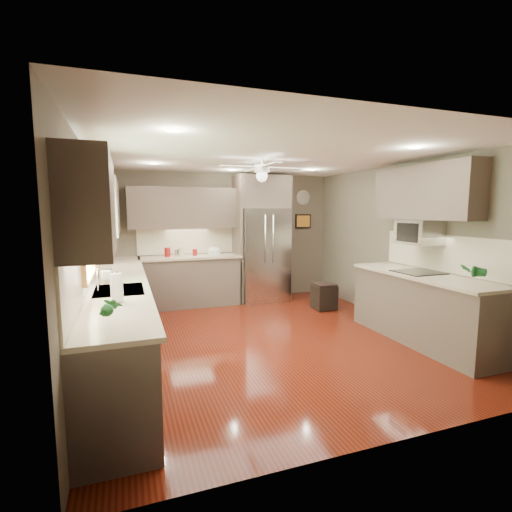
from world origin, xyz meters
TOP-DOWN VIEW (x-y plane):
  - floor at (0.00, 0.00)m, footprint 5.00×5.00m
  - ceiling at (0.00, 0.00)m, footprint 5.00×5.00m
  - wall_back at (0.00, 2.50)m, footprint 4.50×0.00m
  - wall_front at (0.00, -2.50)m, footprint 4.50×0.00m
  - wall_left at (-2.25, 0.00)m, footprint 0.00×5.00m
  - wall_right at (2.25, 0.00)m, footprint 0.00×5.00m
  - canister_a at (-1.13, 2.20)m, footprint 0.14×0.14m
  - canister_b at (-0.96, 2.18)m, footprint 0.11×0.11m
  - canister_c at (-0.88, 2.21)m, footprint 0.12×0.12m
  - canister_d at (-0.63, 2.19)m, footprint 0.11×0.11m
  - soap_bottle at (-2.07, -0.05)m, footprint 0.12×0.12m
  - potted_plant_left at (-1.96, -1.83)m, footprint 0.17×0.13m
  - potted_plant_right at (1.92, -1.52)m, footprint 0.20×0.18m
  - bowl at (-0.26, 2.18)m, footprint 0.30×0.30m
  - left_run at (-1.95, 0.15)m, footprint 0.65×4.70m
  - back_run at (-0.72, 2.20)m, footprint 1.85×0.65m
  - uppers at (-0.74, 0.71)m, footprint 4.50×4.70m
  - window at (-2.22, -0.50)m, footprint 0.05×1.12m
  - sink at (-1.93, -0.50)m, footprint 0.50×0.70m
  - refrigerator at (0.70, 2.16)m, footprint 1.06×0.75m
  - right_run at (1.93, -0.80)m, footprint 0.70×2.20m
  - microwave at (2.03, -0.55)m, footprint 0.43×0.55m
  - ceiling_fan at (-0.00, 0.30)m, footprint 1.18×1.18m
  - recessed_lights at (-0.04, 0.40)m, footprint 2.84×3.14m
  - wall_clock at (1.75, 2.48)m, footprint 0.30×0.03m
  - framed_print at (1.75, 2.48)m, footprint 0.36×0.03m
  - stool at (1.50, 1.10)m, footprint 0.39×0.39m
  - paper_towel at (-1.94, -1.07)m, footprint 0.11×0.11m

SIDE VIEW (x-z plane):
  - floor at x=0.00m, z-range 0.00..0.00m
  - stool at x=1.50m, z-range 0.01..0.47m
  - left_run at x=-1.95m, z-range -0.24..1.21m
  - back_run at x=-0.72m, z-range -0.24..1.21m
  - right_run at x=1.93m, z-range -0.24..1.21m
  - sink at x=-1.93m, z-range 0.75..1.07m
  - bowl at x=-0.26m, z-range 0.94..1.00m
  - canister_d at x=-0.63m, z-range 0.93..1.07m
  - canister_b at x=-0.96m, z-range 0.95..1.07m
  - canister_a at x=-1.13m, z-range 0.93..1.11m
  - canister_c at x=-0.88m, z-range 0.94..1.12m
  - soap_bottle at x=-2.07m, z-range 0.94..1.15m
  - paper_towel at x=-1.94m, z-range 0.94..1.22m
  - potted_plant_left at x=-1.96m, z-range 0.94..1.22m
  - potted_plant_right at x=1.92m, z-range 0.94..1.24m
  - refrigerator at x=0.70m, z-range -0.04..2.41m
  - wall_back at x=0.00m, z-range -1.00..3.50m
  - wall_front at x=0.00m, z-range -1.00..3.50m
  - wall_left at x=-2.25m, z-range -1.25..3.75m
  - wall_right at x=2.25m, z-range -1.25..3.75m
  - microwave at x=2.03m, z-range 1.31..1.65m
  - framed_print at x=1.75m, z-range 1.40..1.70m
  - window at x=-2.22m, z-range 1.09..2.01m
  - uppers at x=-0.74m, z-range 1.39..2.35m
  - wall_clock at x=1.75m, z-range 1.90..2.20m
  - ceiling_fan at x=0.00m, z-range 2.17..2.49m
  - recessed_lights at x=-0.04m, z-range 2.49..2.50m
  - ceiling at x=0.00m, z-range 2.50..2.50m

